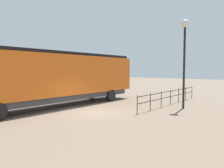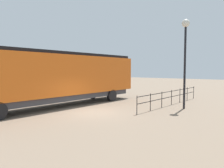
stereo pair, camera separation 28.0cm
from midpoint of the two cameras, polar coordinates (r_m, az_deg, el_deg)
The scene contains 4 objects.
ground_plane at distance 15.14m, azimuth -5.54°, elevation -7.55°, with size 120.00×120.00×0.00m, color #84705B.
locomotive at distance 17.96m, azimuth -13.66°, elevation 2.00°, with size 2.92×16.13×4.38m.
lamp_post at distance 17.35m, azimuth 18.33°, elevation 10.39°, with size 0.59×0.59×6.76m.
platform_fence at distance 18.93m, azimuth 14.94°, elevation -2.89°, with size 0.05×10.58×1.27m.
Camera 1 is at (10.38, -10.60, 2.97)m, focal length 34.34 mm.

